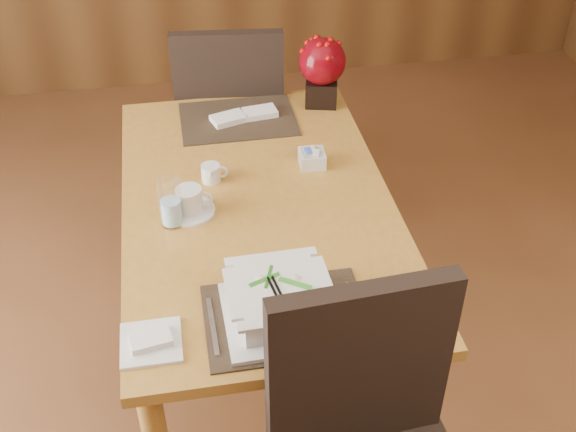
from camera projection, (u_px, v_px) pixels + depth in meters
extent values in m
cube|color=#B58032|center=(258.00, 206.00, 2.43)|extent=(0.90, 1.50, 0.04)
cylinder|color=#B58032|center=(149.00, 191.00, 3.14)|extent=(0.07, 0.07, 0.71)
cylinder|color=#B58032|center=(422.00, 427.00, 2.17)|extent=(0.07, 0.07, 0.71)
cylinder|color=#B58032|center=(324.00, 173.00, 3.25)|extent=(0.07, 0.07, 0.71)
cube|color=black|center=(286.00, 317.00, 1.99)|extent=(0.45, 0.33, 0.01)
cube|color=black|center=(238.00, 119.00, 2.84)|extent=(0.45, 0.33, 0.01)
cube|color=silver|center=(279.00, 317.00, 1.98)|extent=(0.31, 0.31, 0.01)
cube|color=silver|center=(279.00, 301.00, 1.95)|extent=(0.22, 0.22, 0.10)
cylinder|color=tan|center=(279.00, 301.00, 1.95)|extent=(0.20, 0.20, 0.08)
cylinder|color=silver|center=(190.00, 211.00, 2.36)|extent=(0.16, 0.16, 0.01)
cylinder|color=silver|center=(189.00, 200.00, 2.34)|extent=(0.10, 0.10, 0.08)
cylinder|color=black|center=(188.00, 191.00, 2.31)|extent=(0.08, 0.08, 0.01)
cylinder|color=white|center=(170.00, 202.00, 2.27)|extent=(0.09, 0.09, 0.17)
cube|color=silver|center=(312.00, 159.00, 2.57)|extent=(0.09, 0.09, 0.05)
cube|color=black|center=(321.00, 91.00, 2.92)|extent=(0.15, 0.15, 0.10)
sphere|color=maroon|center=(322.00, 61.00, 2.84)|extent=(0.19, 0.19, 0.19)
cube|color=silver|center=(151.00, 343.00, 1.91)|extent=(0.16, 0.16, 0.01)
cube|color=black|center=(360.00, 367.00, 1.79)|extent=(0.48, 0.08, 0.54)
cube|color=black|center=(232.00, 125.00, 3.35)|extent=(0.53, 0.53, 0.06)
cube|color=black|center=(229.00, 91.00, 3.00)|extent=(0.46, 0.10, 0.52)
cylinder|color=black|center=(273.00, 147.00, 3.67)|extent=(0.04, 0.04, 0.45)
cylinder|color=black|center=(277.00, 192.00, 3.36)|extent=(0.04, 0.04, 0.45)
cylinder|color=black|center=(195.00, 150.00, 3.65)|extent=(0.04, 0.04, 0.45)
cylinder|color=black|center=(192.00, 196.00, 3.34)|extent=(0.04, 0.04, 0.45)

